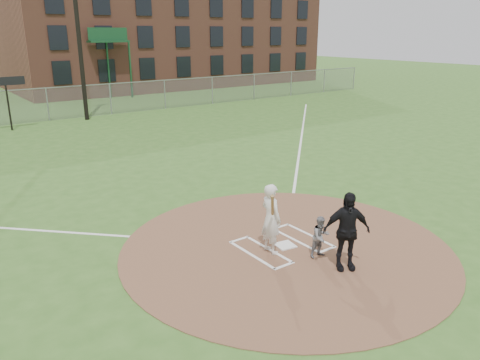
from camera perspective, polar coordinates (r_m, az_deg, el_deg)
ground at (r=12.17m, az=5.62°, el=-8.17°), size 140.00×140.00×0.00m
dirt_circle at (r=12.17m, az=5.62°, el=-8.13°), size 8.40×8.40×0.02m
home_plate at (r=12.19m, az=5.53°, el=-7.93°), size 0.53×0.53×0.03m
foul_line_first at (r=24.26m, az=7.47°, el=4.97°), size 17.04×17.04×0.01m
catcher at (r=11.57m, az=9.81°, el=-6.84°), size 0.54×0.43×1.04m
umpire at (r=10.97m, az=12.84°, el=-6.08°), size 1.17×0.95×1.86m
batters_boxes at (r=12.26m, az=5.15°, el=-7.83°), size 2.08×1.88×0.01m
batter_at_plate at (r=11.51m, az=3.79°, el=-4.70°), size 0.74×0.97×1.78m
outfield_fence at (r=31.29m, az=-22.40°, el=8.54°), size 56.08×0.08×2.03m
brick_warehouse at (r=51.70m, az=-9.81°, el=19.92°), size 30.00×17.17×15.00m
light_pole at (r=30.60m, az=-19.38°, el=19.25°), size 1.20×0.30×12.22m
scoreboard_sign at (r=28.87m, az=-26.66°, el=10.10°), size 2.00×0.10×2.93m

